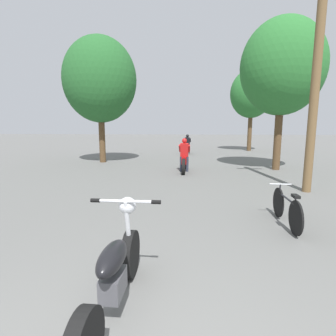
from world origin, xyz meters
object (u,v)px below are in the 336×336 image
at_px(bicycle_parked, 286,208).
at_px(roadside_tree_right_near, 282,68).
at_px(utility_pole, 317,67).
at_px(roadside_tree_left, 100,80).
at_px(motorcycle_rider_far, 187,146).
at_px(motorcycle_rider_lead, 184,159).
at_px(roadside_tree_right_far, 252,94).
at_px(motorcycle_foreground, 115,273).

bearing_deg(bicycle_parked, roadside_tree_right_near, 74.73).
relative_size(utility_pole, roadside_tree_right_near, 1.07).
bearing_deg(utility_pole, roadside_tree_left, 145.23).
xyz_separation_m(utility_pole, bicycle_parked, (-1.54, -2.82, -3.18)).
height_order(utility_pole, motorcycle_rider_far, utility_pole).
distance_m(roadside_tree_left, bicycle_parked, 11.50).
bearing_deg(roadside_tree_right_near, motorcycle_rider_lead, -167.99).
bearing_deg(roadside_tree_right_far, roadside_tree_left, -140.81).
relative_size(motorcycle_rider_lead, bicycle_parked, 1.33).
xyz_separation_m(roadside_tree_right_near, bicycle_parked, (-1.87, -6.86, -4.02)).
bearing_deg(roadside_tree_left, roadside_tree_right_far, 39.19).
relative_size(roadside_tree_right_far, motorcycle_foreground, 3.01).
bearing_deg(roadside_tree_right_far, motorcycle_rider_lead, -115.37).
xyz_separation_m(motorcycle_rider_lead, bicycle_parked, (2.19, -6.00, -0.19)).
bearing_deg(roadside_tree_right_near, motorcycle_rider_far, 122.05).
bearing_deg(bicycle_parked, roadside_tree_left, 128.04).
distance_m(roadside_tree_right_near, motorcycle_foreground, 11.26).
bearing_deg(utility_pole, roadside_tree_right_far, 85.56).
distance_m(motorcycle_rider_lead, bicycle_parked, 6.39).
bearing_deg(motorcycle_rider_far, utility_pole, -70.42).
height_order(motorcycle_rider_lead, bicycle_parked, motorcycle_rider_lead).
distance_m(utility_pole, motorcycle_foreground, 7.56).
xyz_separation_m(utility_pole, roadside_tree_right_far, (1.03, 13.22, 0.83)).
bearing_deg(roadside_tree_left, motorcycle_rider_far, 47.86).
height_order(motorcycle_foreground, bicycle_parked, motorcycle_foreground).
bearing_deg(bicycle_parked, utility_pole, 61.35).
bearing_deg(motorcycle_rider_far, motorcycle_rider_lead, -89.74).
distance_m(roadside_tree_right_far, motorcycle_rider_lead, 11.75).
height_order(utility_pole, motorcycle_foreground, utility_pole).
relative_size(motorcycle_rider_far, bicycle_parked, 1.25).
relative_size(motorcycle_foreground, motorcycle_rider_far, 1.03).
relative_size(roadside_tree_right_near, motorcycle_rider_lead, 3.01).
distance_m(roadside_tree_right_near, roadside_tree_left, 8.69).
bearing_deg(motorcycle_rider_lead, motorcycle_rider_far, 90.26).
relative_size(roadside_tree_left, bicycle_parked, 4.03).
bearing_deg(roadside_tree_right_far, roadside_tree_right_near, -94.32).
bearing_deg(motorcycle_rider_lead, utility_pole, -40.40).
bearing_deg(roadside_tree_right_far, bicycle_parked, -99.09).
height_order(utility_pole, motorcycle_rider_lead, utility_pole).
bearing_deg(bicycle_parked, motorcycle_rider_far, 99.43).
height_order(roadside_tree_left, motorcycle_rider_lead, roadside_tree_left).
bearing_deg(motorcycle_rider_far, roadside_tree_right_far, 28.69).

